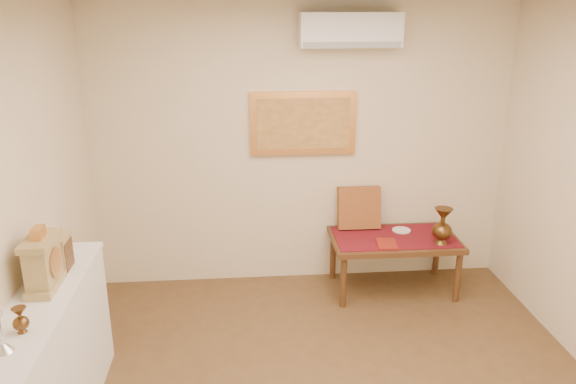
{
  "coord_description": "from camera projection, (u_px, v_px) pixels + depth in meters",
  "views": [
    {
      "loc": [
        -0.59,
        -2.95,
        2.67
      ],
      "look_at": [
        -0.24,
        1.15,
        1.28
      ],
      "focal_mm": 35.0,
      "sensor_mm": 36.0,
      "label": 1
    }
  ],
  "objects": [
    {
      "name": "wall_back",
      "position": [
        303.0,
        148.0,
        5.38
      ],
      "size": [
        4.0,
        0.02,
        2.7
      ],
      "primitive_type": "cube",
      "color": "beige",
      "rests_on": "ground"
    },
    {
      "name": "candlestick",
      "position": [
        0.0,
        332.0,
        2.84
      ],
      "size": [
        0.11,
        0.11,
        0.22
      ],
      "primitive_type": null,
      "color": "silver",
      "rests_on": "display_ledge"
    },
    {
      "name": "brass_urn_small",
      "position": [
        20.0,
        316.0,
        3.01
      ],
      "size": [
        0.09,
        0.09,
        0.2
      ],
      "primitive_type": null,
      "color": "brown",
      "rests_on": "display_ledge"
    },
    {
      "name": "table_cloth",
      "position": [
        395.0,
        237.0,
        5.36
      ],
      "size": [
        1.14,
        0.59,
        0.01
      ],
      "primitive_type": "cube",
      "color": "maroon",
      "rests_on": "low_table"
    },
    {
      "name": "brass_urn_tall",
      "position": [
        443.0,
        222.0,
        5.14
      ],
      "size": [
        0.19,
        0.19,
        0.42
      ],
      "primitive_type": null,
      "color": "brown",
      "rests_on": "table_cloth"
    },
    {
      "name": "plate",
      "position": [
        401.0,
        230.0,
        5.49
      ],
      "size": [
        0.18,
        0.18,
        0.01
      ],
      "primitive_type": "cylinder",
      "color": "silver",
      "rests_on": "table_cloth"
    },
    {
      "name": "menu",
      "position": [
        387.0,
        244.0,
        5.18
      ],
      "size": [
        0.21,
        0.27,
        0.01
      ],
      "primitive_type": "cube",
      "rotation": [
        0.0,
        0.0,
        -0.11
      ],
      "color": "maroon",
      "rests_on": "table_cloth"
    },
    {
      "name": "cushion",
      "position": [
        359.0,
        208.0,
        5.51
      ],
      "size": [
        0.42,
        0.18,
        0.43
      ],
      "primitive_type": "cube",
      "rotation": [
        -0.21,
        0.0,
        0.0
      ],
      "color": "maroon",
      "rests_on": "table_cloth"
    },
    {
      "name": "display_ledge",
      "position": [
        42.0,
        384.0,
        3.38
      ],
      "size": [
        0.37,
        2.02,
        0.98
      ],
      "color": "white",
      "rests_on": "floor"
    },
    {
      "name": "mantel_clock",
      "position": [
        43.0,
        262.0,
        3.46
      ],
      "size": [
        0.17,
        0.36,
        0.41
      ],
      "color": "tan",
      "rests_on": "display_ledge"
    },
    {
      "name": "wooden_chest",
      "position": [
        57.0,
        253.0,
        3.71
      ],
      "size": [
        0.16,
        0.21,
        0.24
      ],
      "color": "tan",
      "rests_on": "display_ledge"
    },
    {
      "name": "low_table",
      "position": [
        394.0,
        244.0,
        5.38
      ],
      "size": [
        1.2,
        0.7,
        0.55
      ],
      "color": "#533119",
      "rests_on": "floor"
    },
    {
      "name": "painting",
      "position": [
        303.0,
        123.0,
        5.28
      ],
      "size": [
        1.0,
        0.06,
        0.6
      ],
      "color": "#DC8E46",
      "rests_on": "wall_back"
    },
    {
      "name": "ac_unit",
      "position": [
        350.0,
        30.0,
        4.94
      ],
      "size": [
        0.9,
        0.25,
        0.3
      ],
      "color": "white",
      "rests_on": "wall_back"
    }
  ]
}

